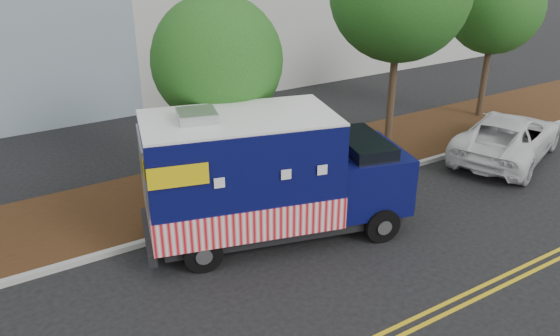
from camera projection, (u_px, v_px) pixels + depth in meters
ground at (224, 252)px, 13.92m from camera, size 120.00×120.00×0.00m
curb at (201, 226)px, 14.97m from camera, size 120.00×0.18×0.15m
mulch_strip at (173, 197)px, 16.61m from camera, size 120.00×4.00×0.15m
tree_b at (217, 61)px, 15.32m from camera, size 3.72×3.72×6.02m
tree_d at (495, 6)px, 21.78m from camera, size 3.80×3.80×6.61m
sign_post at (162, 191)px, 14.45m from camera, size 0.06×0.06×2.40m
food_truck at (264, 179)px, 14.02m from camera, size 7.32×4.20×3.65m
white_car at (508, 136)px, 19.33m from camera, size 6.31×4.55×1.59m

